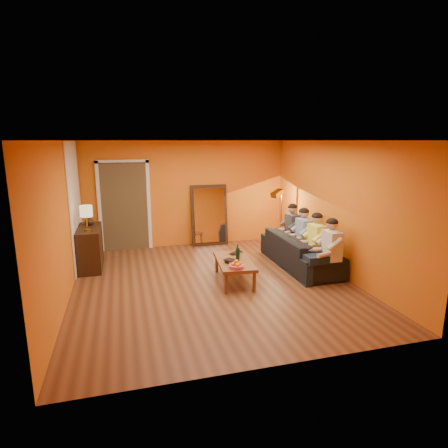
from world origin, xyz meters
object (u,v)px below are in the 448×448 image
object	(u,v)px
sofa	(300,251)
person_mid_right	(304,236)
table_lamp	(87,218)
vase	(89,220)
coffee_table	(234,271)
person_far_left	(331,251)
laptop	(238,253)
tumbler	(238,255)
person_far_right	(292,230)
person_mid_left	(317,243)
floor_lamp	(281,221)
wine_bottle	(238,253)
mirror_frame	(209,215)
sideboard	(90,248)
dog	(297,256)

from	to	relation	value
sofa	person_mid_right	world-z (taller)	person_mid_right
table_lamp	vase	xyz separation A→B (m)	(0.00, 0.55, -0.15)
coffee_table	person_mid_right	world-z (taller)	person_mid_right
sofa	person_far_left	size ratio (longest dim) A/B	1.86
person_far_left	laptop	distance (m)	1.77
table_lamp	tumbler	world-z (taller)	table_lamp
coffee_table	vase	bearing A→B (deg)	151.26
person_far_right	coffee_table	bearing A→B (deg)	-146.27
table_lamp	coffee_table	world-z (taller)	table_lamp
person_mid_left	floor_lamp	bearing A→B (deg)	91.03
laptop	vase	world-z (taller)	vase
sofa	person_far_left	world-z (taller)	person_far_left
coffee_table	person_mid_right	size ratio (longest dim) A/B	1.00
person_mid_left	person_mid_right	xyz separation A→B (m)	(0.00, 0.55, 0.00)
table_lamp	coffee_table	bearing A→B (deg)	-25.59
wine_bottle	vase	bearing A→B (deg)	145.29
floor_lamp	person_far_left	xyz separation A→B (m)	(0.03, -2.22, -0.11)
person_far_right	tumbler	xyz separation A→B (m)	(-1.60, -1.03, -0.15)
mirror_frame	person_mid_right	world-z (taller)	mirror_frame
sofa	tumbler	bearing A→B (deg)	104.50
table_lamp	wine_bottle	xyz separation A→B (m)	(2.70, -1.32, -0.53)
person_mid_left	wine_bottle	distance (m)	1.68
person_far_left	wine_bottle	size ratio (longest dim) A/B	3.94
mirror_frame	wine_bottle	world-z (taller)	mirror_frame
sideboard	laptop	distance (m)	3.08
person_far_left	vase	distance (m)	4.96
coffee_table	table_lamp	bearing A→B (deg)	160.15
sofa	tumbler	world-z (taller)	sofa
dog	laptop	xyz separation A→B (m)	(-1.24, 0.09, 0.13)
mirror_frame	tumbler	bearing A→B (deg)	-90.55
sideboard	floor_lamp	bearing A→B (deg)	2.00
dog	laptop	world-z (taller)	dog
person_mid_left	person_far_right	distance (m)	1.10
table_lamp	wine_bottle	world-z (taller)	table_lamp
vase	laptop	bearing A→B (deg)	-27.44
person_mid_right	person_far_right	world-z (taller)	same
wine_bottle	tumbler	bearing A→B (deg)	67.62
coffee_table	wine_bottle	size ratio (longest dim) A/B	3.94
sideboard	person_mid_right	size ratio (longest dim) A/B	0.97
mirror_frame	person_far_right	world-z (taller)	mirror_frame
coffee_table	person_mid_left	size ratio (longest dim) A/B	1.00
person_far_left	tumbler	xyz separation A→B (m)	(-1.60, 0.62, -0.15)
sofa	vase	world-z (taller)	vase
mirror_frame	laptop	distance (m)	2.32
laptop	coffee_table	bearing A→B (deg)	-153.71
dog	wine_bottle	distance (m)	1.44
coffee_table	mirror_frame	bearing A→B (deg)	92.62
person_far_left	person_mid_right	distance (m)	1.10
coffee_table	dog	size ratio (longest dim) A/B	2.01
person_far_right	person_far_left	bearing A→B (deg)	-90.00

